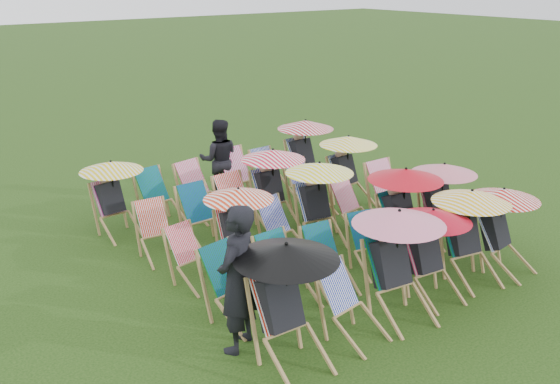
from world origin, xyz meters
TOP-DOWN VIEW (x-y plane):
  - ground at (0.00, 0.00)m, footprint 100.00×100.00m
  - deckchair_0 at (-2.01, -2.20)m, footprint 1.19×1.24m
  - deckchair_1 at (-1.10, -2.28)m, footprint 0.70×0.89m
  - deckchair_2 at (-0.27, -2.23)m, footprint 1.18×1.25m
  - deckchair_3 at (0.46, -2.16)m, footprint 1.03×1.09m
  - deckchair_4 at (1.29, -2.14)m, footprint 1.11×1.18m
  - deckchair_5 at (1.93, -2.26)m, footprint 1.05×1.12m
  - deckchair_6 at (-1.98, -1.10)m, footprint 0.77×0.96m
  - deckchair_7 at (-1.20, -1.14)m, footprint 0.64×0.87m
  - deckchair_8 at (-0.49, -1.18)m, footprint 0.65×0.85m
  - deckchair_9 at (0.39, -1.10)m, footprint 0.66×0.83m
  - deckchair_10 at (1.19, -1.03)m, footprint 1.16×1.20m
  - deckchair_11 at (2.13, -0.98)m, footprint 1.07×1.14m
  - deckchair_12 at (-1.92, 0.09)m, footprint 0.66×0.83m
  - deckchair_13 at (-1.14, 0.10)m, footprint 1.04×1.11m
  - deckchair_14 at (-0.35, 0.04)m, footprint 0.70×0.89m
  - deckchair_15 at (0.47, 0.17)m, footprint 1.11×1.17m
  - deckchair_16 at (1.21, 0.11)m, footprint 0.71×0.90m
  - deckchair_17 at (2.08, 0.05)m, footprint 0.68×0.95m
  - deckchair_18 at (-1.92, 1.18)m, footprint 0.63×0.83m
  - deckchair_19 at (-1.10, 1.17)m, footprint 0.65×0.89m
  - deckchair_20 at (-0.39, 1.16)m, footprint 0.71×0.94m
  - deckchair_21 at (0.31, 1.21)m, footprint 1.11×1.17m
  - deckchair_22 at (1.14, 1.21)m, footprint 0.77×0.97m
  - deckchair_23 at (2.08, 1.18)m, footprint 1.09×1.16m
  - deckchair_24 at (-2.07, 2.46)m, footprint 1.05×1.11m
  - deckchair_25 at (-1.26, 2.41)m, footprint 0.73×0.93m
  - deckchair_26 at (-0.49, 2.28)m, footprint 0.81×1.00m
  - deckchair_27 at (0.45, 2.37)m, footprint 0.75×0.99m
  - deckchair_28 at (1.16, 2.41)m, footprint 0.64×0.86m
  - deckchair_29 at (2.09, 2.48)m, footprint 1.14×1.19m
  - person_left at (-2.30, -1.62)m, footprint 0.78×0.71m
  - person_rear at (0.24, 2.88)m, footprint 0.97×0.91m

SIDE VIEW (x-z plane):
  - ground at x=0.00m, z-range 0.00..0.00m
  - deckchair_9 at x=0.39m, z-range 0.00..0.81m
  - deckchair_12 at x=-1.92m, z-range 0.00..0.81m
  - deckchair_18 at x=-1.92m, z-range 0.00..0.85m
  - deckchair_8 at x=-0.49m, z-range 0.00..0.86m
  - deckchair_14 at x=-0.35m, z-range 0.00..0.88m
  - deckchair_1 at x=-1.10m, z-range 0.00..0.89m
  - deckchair_16 at x=1.21m, z-range 0.00..0.89m
  - deckchair_28 at x=1.16m, z-range 0.00..0.90m
  - deckchair_7 at x=-1.20m, z-range 0.00..0.91m
  - deckchair_25 at x=-1.26m, z-range 0.00..0.94m
  - deckchair_6 at x=-1.98m, z-range 0.00..0.94m
  - deckchair_19 at x=-1.10m, z-range 0.00..0.95m
  - deckchair_22 at x=1.14m, z-range 0.00..0.95m
  - deckchair_26 at x=-0.49m, z-range 0.00..0.97m
  - deckchair_20 at x=-0.39m, z-range 0.00..0.98m
  - deckchair_17 at x=2.08m, z-range 0.00..1.02m
  - deckchair_27 at x=0.45m, z-range 0.00..1.02m
  - deckchair_3 at x=0.46m, z-range 0.03..1.26m
  - deckchair_13 at x=-1.14m, z-range 0.03..1.26m
  - deckchair_5 at x=1.93m, z-range 0.03..1.27m
  - deckchair_24 at x=-2.07m, z-range 0.03..1.28m
  - deckchair_11 at x=2.13m, z-range 0.04..1.30m
  - deckchair_23 at x=2.08m, z-range 0.04..1.33m
  - deckchair_15 at x=0.47m, z-range 0.04..1.35m
  - deckchair_4 at x=1.29m, z-range 0.04..1.35m
  - deckchair_21 at x=0.31m, z-range 0.04..1.36m
  - deckchair_29 at x=2.09m, z-range 0.04..1.39m
  - deckchair_10 at x=1.19m, z-range 0.04..1.41m
  - deckchair_2 at x=-0.27m, z-range 0.04..1.44m
  - deckchair_0 at x=-2.01m, z-range 0.04..1.45m
  - person_rear at x=0.24m, z-range 0.00..1.58m
  - person_left at x=-2.30m, z-range 0.00..1.79m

